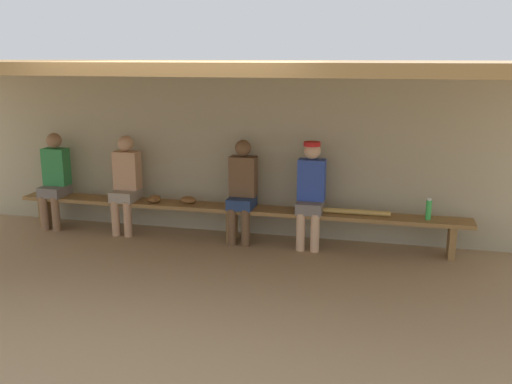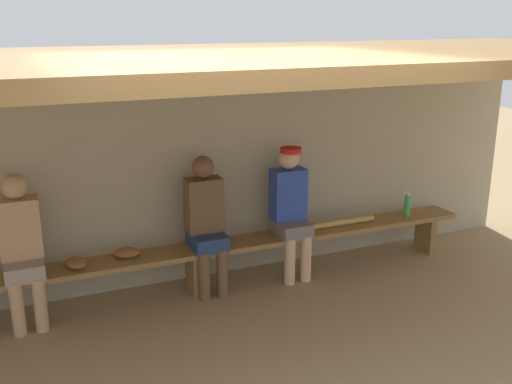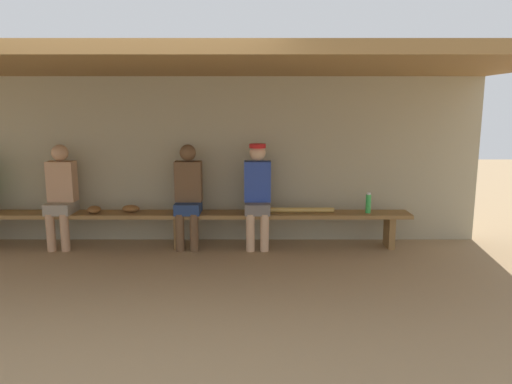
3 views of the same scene
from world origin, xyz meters
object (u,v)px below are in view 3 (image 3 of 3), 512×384
player_shirtless_tan (61,192)px  baseball_glove_worn (94,210)px  water_bottle_green (368,203)px  player_middle (258,191)px  player_leftmost (188,192)px  baseball_glove_dark_brown (131,209)px  baseball_bat (300,210)px  bench (178,218)px

player_shirtless_tan → baseball_glove_worn: (0.42, -0.03, -0.22)m
water_bottle_green → baseball_glove_worn: water_bottle_green is taller
player_middle → player_leftmost: bearing=-180.0°
water_bottle_green → player_leftmost: bearing=179.6°
water_bottle_green → baseball_glove_worn: (-3.53, -0.01, -0.08)m
player_middle → baseball_glove_dark_brown: 1.66m
baseball_glove_dark_brown → player_middle: bearing=-161.2°
baseball_bat → baseball_glove_worn: bearing=-179.3°
baseball_glove_worn → player_leftmost: bearing=73.1°
player_leftmost → water_bottle_green: 2.32m
baseball_bat → player_middle: bearing=179.8°
player_shirtless_tan → baseball_bat: player_shirtless_tan is taller
player_leftmost → water_bottle_green: player_leftmost is taller
bench → baseball_glove_dark_brown: (-0.62, 0.03, 0.12)m
player_middle → baseball_glove_worn: size_ratio=5.60×
baseball_glove_worn → baseball_glove_dark_brown: size_ratio=1.00×
player_middle → baseball_glove_dark_brown: player_middle is taller
bench → player_middle: bearing=0.2°
bench → player_leftmost: size_ratio=4.49×
bench → baseball_glove_worn: (-1.07, -0.02, 0.12)m
player_middle → baseball_bat: 0.60m
bench → baseball_glove_dark_brown: bearing=176.9°
player_middle → baseball_glove_worn: player_middle is taller
player_leftmost → baseball_glove_worn: player_leftmost is taller
bench → player_shirtless_tan: player_shirtless_tan is taller
baseball_glove_worn → bench: bearing=73.1°
water_bottle_green → baseball_bat: 0.89m
baseball_glove_worn → baseball_glove_dark_brown: 0.46m
player_middle → baseball_glove_dark_brown: bearing=178.9°
player_shirtless_tan → water_bottle_green: player_shirtless_tan is taller
player_middle → baseball_glove_dark_brown: (-1.65, 0.03, -0.24)m
player_shirtless_tan → baseball_glove_worn: size_ratio=5.56×
water_bottle_green → baseball_bat: water_bottle_green is taller
bench → player_shirtless_tan: bearing=179.9°
bench → player_leftmost: bearing=1.3°
player_shirtless_tan → water_bottle_green: 3.96m
water_bottle_green → baseball_glove_worn: size_ratio=1.09×
player_leftmost → player_shirtless_tan: (-1.64, 0.00, 0.00)m
bench → baseball_bat: size_ratio=6.73×
player_middle → water_bottle_green: (1.43, -0.02, -0.16)m
bench → player_leftmost: (0.14, 0.00, 0.34)m
bench → player_middle: player_middle is taller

